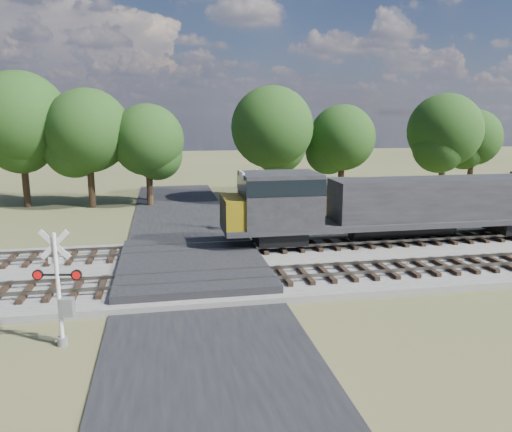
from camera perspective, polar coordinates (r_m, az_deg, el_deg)
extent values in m
plane|color=#46512B|center=(24.37, -7.21, -6.72)|extent=(160.00, 160.00, 0.00)
cube|color=gray|center=(27.21, 14.29, -4.70)|extent=(140.00, 10.00, 0.30)
cube|color=black|center=(24.35, -7.21, -6.63)|extent=(7.00, 60.00, 0.08)
cube|color=#262628|center=(24.75, -7.30, -5.67)|extent=(7.00, 9.00, 0.62)
cube|color=black|center=(22.55, -1.80, -7.12)|extent=(44.00, 2.60, 0.18)
cube|color=#555149|center=(24.35, 17.52, -5.83)|extent=(140.00, 0.08, 0.15)
cube|color=#555149|center=(25.56, 16.01, -4.91)|extent=(140.00, 0.08, 0.15)
cube|color=black|center=(27.29, -3.43, -3.77)|extent=(44.00, 2.60, 0.18)
cube|color=#555149|center=(28.66, 12.85, -2.95)|extent=(140.00, 0.08, 0.15)
cube|color=#555149|center=(29.94, 11.76, -2.27)|extent=(140.00, 0.08, 0.15)
cylinder|color=silver|center=(17.80, -21.65, -7.91)|extent=(0.14, 0.14, 3.89)
cylinder|color=gray|center=(18.46, -21.22, -13.19)|extent=(0.35, 0.35, 0.29)
cube|color=silver|center=(17.36, -22.03, -3.05)|extent=(1.01, 0.23, 1.02)
cube|color=silver|center=(17.36, -22.03, -3.05)|extent=(1.01, 0.23, 1.02)
cube|color=silver|center=(17.50, -21.90, -4.75)|extent=(0.48, 0.12, 0.21)
cube|color=black|center=(17.63, -21.78, -6.26)|extent=(1.54, 0.35, 0.06)
cylinder|color=red|center=(17.88, -23.67, -6.18)|extent=(0.36, 0.16, 0.35)
cylinder|color=red|center=(17.41, -19.84, -6.35)|extent=(0.36, 0.16, 0.35)
cube|color=gray|center=(17.91, -20.77, -9.71)|extent=(0.49, 0.37, 0.63)
cylinder|color=silver|center=(32.08, -0.55, 1.58)|extent=(0.14, 0.14, 4.04)
cylinder|color=gray|center=(32.46, -0.54, -1.67)|extent=(0.36, 0.36, 0.30)
cube|color=silver|center=(31.83, -0.55, 4.45)|extent=(1.05, 0.18, 1.06)
cube|color=silver|center=(31.83, -0.55, 4.45)|extent=(1.05, 0.18, 1.06)
cube|color=silver|center=(31.91, -0.55, 3.46)|extent=(0.50, 0.10, 0.22)
cube|color=black|center=(31.98, -0.55, 2.56)|extent=(1.61, 0.27, 0.06)
cylinder|color=red|center=(32.19, 0.57, 2.62)|extent=(0.37, 0.15, 0.36)
cylinder|color=red|center=(31.80, -1.68, 2.50)|extent=(0.37, 0.15, 0.36)
cube|color=gray|center=(32.12, -0.97, 0.49)|extent=(0.49, 0.36, 0.66)
cube|color=#412B1C|center=(35.55, 10.18, 1.39)|extent=(4.73, 4.73, 2.81)
cube|color=#2E2E30|center=(35.32, 10.26, 3.80)|extent=(5.20, 5.20, 0.20)
cylinder|color=black|center=(45.13, -24.90, 4.38)|extent=(0.56, 0.56, 5.50)
sphere|color=#1C3E13|center=(44.87, -25.38, 9.95)|extent=(7.69, 7.69, 7.69)
cylinder|color=black|center=(43.07, -18.34, 4.12)|extent=(0.56, 0.56, 4.82)
sphere|color=#1C3E13|center=(42.77, -18.68, 9.24)|extent=(6.75, 6.75, 6.75)
cylinder|color=black|center=(42.54, -12.08, 3.95)|extent=(0.56, 0.56, 4.21)
sphere|color=#1C3E13|center=(42.23, -12.27, 8.49)|extent=(5.90, 5.90, 5.90)
cylinder|color=black|center=(43.03, 1.81, 4.80)|extent=(0.56, 0.56, 4.97)
sphere|color=#1C3E13|center=(42.73, 1.84, 10.10)|extent=(6.96, 6.96, 6.96)
cylinder|color=black|center=(46.17, 9.69, 4.64)|extent=(0.56, 0.56, 4.21)
sphere|color=#1C3E13|center=(45.88, 9.84, 8.82)|extent=(5.90, 5.90, 5.90)
cylinder|color=black|center=(48.39, 20.46, 4.68)|extent=(0.56, 0.56, 4.70)
sphere|color=#1C3E13|center=(48.12, 20.78, 9.11)|extent=(6.57, 6.57, 6.57)
cylinder|color=black|center=(55.58, 23.30, 4.93)|extent=(0.56, 0.56, 4.02)
sphere|color=#1C3E13|center=(55.35, 23.57, 8.24)|extent=(5.63, 5.63, 5.63)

